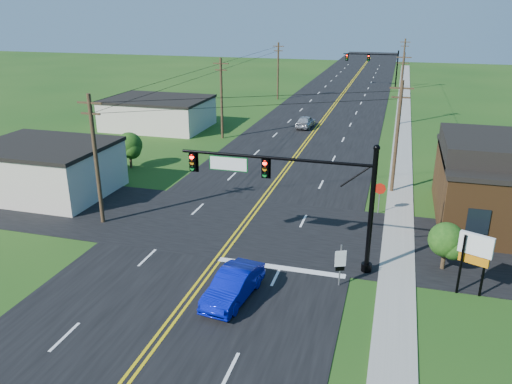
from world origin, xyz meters
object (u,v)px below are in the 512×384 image
(signal_mast_main, at_px, (292,186))
(stop_sign, at_px, (380,192))
(signal_mast_far, at_px, (373,62))
(blue_car, at_px, (233,286))
(route_sign, at_px, (340,262))

(signal_mast_main, bearing_deg, stop_sign, 62.51)
(signal_mast_main, xyz_separation_m, stop_sign, (4.64, 8.92, -3.05))
(signal_mast_far, bearing_deg, signal_mast_main, -90.08)
(blue_car, distance_m, route_sign, 5.84)
(signal_mast_main, bearing_deg, signal_mast_far, 89.92)
(signal_mast_main, relative_size, blue_car, 2.41)
(signal_mast_far, height_order, stop_sign, signal_mast_far)
(blue_car, height_order, route_sign, route_sign)
(signal_mast_main, height_order, route_sign, signal_mast_main)
(signal_mast_far, bearing_deg, blue_car, -91.51)
(signal_mast_main, distance_m, signal_mast_far, 72.00)
(signal_mast_main, relative_size, stop_sign, 4.79)
(signal_mast_far, distance_m, stop_sign, 63.30)
(signal_mast_far, distance_m, route_sign, 74.15)
(stop_sign, bearing_deg, signal_mast_main, -114.33)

